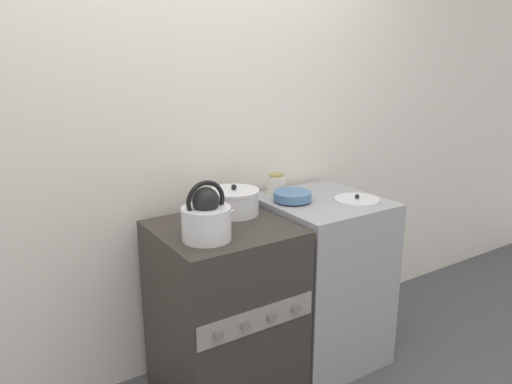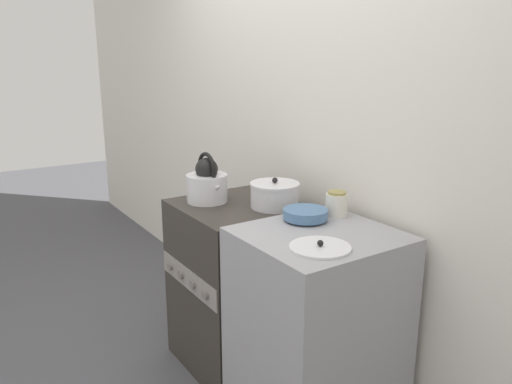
{
  "view_description": "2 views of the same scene",
  "coord_description": "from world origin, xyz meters",
  "px_view_note": "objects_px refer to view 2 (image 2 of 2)",
  "views": [
    {
      "loc": [
        -1.06,
        -1.61,
        1.67
      ],
      "look_at": [
        0.2,
        0.32,
        1.02
      ],
      "focal_mm": 35.0,
      "sensor_mm": 36.0,
      "label": 1
    },
    {
      "loc": [
        2.09,
        -0.98,
        1.61
      ],
      "look_at": [
        0.22,
        0.26,
        1.01
      ],
      "focal_mm": 35.0,
      "sensor_mm": 36.0,
      "label": 2
    }
  ],
  "objects_px": {
    "enamel_bowl": "(305,214)",
    "loose_pot_lid": "(320,247)",
    "storage_jar": "(336,204)",
    "cooking_pot": "(275,195)",
    "stove": "(239,285)",
    "kettle": "(207,183)"
  },
  "relations": [
    {
      "from": "cooking_pot",
      "to": "enamel_bowl",
      "type": "distance_m",
      "value": 0.32
    },
    {
      "from": "loose_pot_lid",
      "to": "kettle",
      "type": "bearing_deg",
      "value": -179.4
    },
    {
      "from": "kettle",
      "to": "storage_jar",
      "type": "height_order",
      "value": "kettle"
    },
    {
      "from": "enamel_bowl",
      "to": "loose_pot_lid",
      "type": "height_order",
      "value": "enamel_bowl"
    },
    {
      "from": "stove",
      "to": "enamel_bowl",
      "type": "distance_m",
      "value": 0.68
    },
    {
      "from": "stove",
      "to": "enamel_bowl",
      "type": "height_order",
      "value": "enamel_bowl"
    },
    {
      "from": "storage_jar",
      "to": "loose_pot_lid",
      "type": "relative_size",
      "value": 0.48
    },
    {
      "from": "stove",
      "to": "storage_jar",
      "type": "height_order",
      "value": "storage_jar"
    },
    {
      "from": "storage_jar",
      "to": "loose_pot_lid",
      "type": "height_order",
      "value": "storage_jar"
    },
    {
      "from": "kettle",
      "to": "loose_pot_lid",
      "type": "distance_m",
      "value": 0.89
    },
    {
      "from": "loose_pot_lid",
      "to": "cooking_pot",
      "type": "bearing_deg",
      "value": 159.85
    },
    {
      "from": "enamel_bowl",
      "to": "kettle",
      "type": "bearing_deg",
      "value": -163.39
    },
    {
      "from": "stove",
      "to": "kettle",
      "type": "relative_size",
      "value": 3.43
    },
    {
      "from": "storage_jar",
      "to": "loose_pot_lid",
      "type": "xyz_separation_m",
      "value": [
        0.28,
        -0.34,
        -0.05
      ]
    },
    {
      "from": "kettle",
      "to": "storage_jar",
      "type": "xyz_separation_m",
      "value": [
        0.61,
        0.34,
        -0.02
      ]
    },
    {
      "from": "kettle",
      "to": "loose_pot_lid",
      "type": "bearing_deg",
      "value": 0.6
    },
    {
      "from": "enamel_bowl",
      "to": "loose_pot_lid",
      "type": "bearing_deg",
      "value": -29.34
    },
    {
      "from": "kettle",
      "to": "cooking_pot",
      "type": "distance_m",
      "value": 0.36
    },
    {
      "from": "cooking_pot",
      "to": "loose_pot_lid",
      "type": "height_order",
      "value": "cooking_pot"
    },
    {
      "from": "kettle",
      "to": "enamel_bowl",
      "type": "relative_size",
      "value": 1.33
    },
    {
      "from": "kettle",
      "to": "cooking_pot",
      "type": "xyz_separation_m",
      "value": [
        0.27,
        0.23,
        -0.03
      ]
    },
    {
      "from": "enamel_bowl",
      "to": "stove",
      "type": "bearing_deg",
      "value": -171.06
    }
  ]
}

